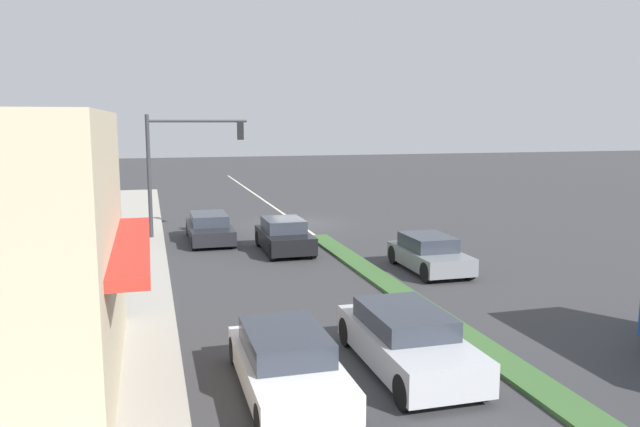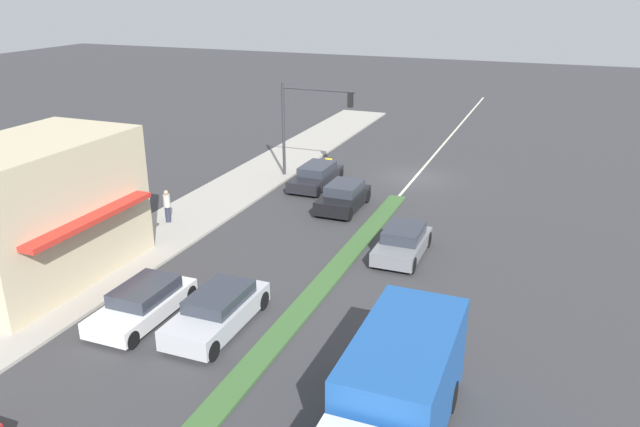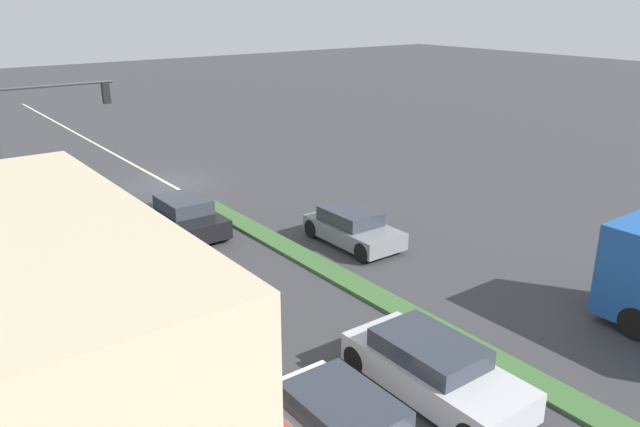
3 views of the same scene
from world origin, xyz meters
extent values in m
plane|color=#38383A|center=(0.00, 18.00, 0.00)|extent=(160.00, 160.00, 0.00)
cube|color=#A8A399|center=(9.00, 18.50, 0.06)|extent=(4.00, 73.00, 0.12)
cube|color=beige|center=(0.00, 0.00, 0.00)|extent=(0.16, 60.00, 0.01)
cube|color=red|center=(7.94, 18.91, 2.92)|extent=(0.70, 6.40, 0.20)
cylinder|color=#333338|center=(7.55, 2.63, 2.92)|extent=(0.18, 0.18, 5.60)
cylinder|color=#333338|center=(5.30, 2.63, 5.42)|extent=(4.50, 0.12, 0.12)
cube|color=black|center=(3.35, 2.63, 4.97)|extent=(0.28, 0.24, 0.84)
sphere|color=red|center=(3.35, 2.50, 5.24)|extent=(0.18, 0.18, 0.18)
sphere|color=gold|center=(3.35, 2.50, 4.97)|extent=(0.18, 0.18, 0.18)
sphere|color=green|center=(3.35, 2.50, 4.70)|extent=(0.18, 0.18, 0.18)
cylinder|color=#282D42|center=(9.51, 12.08, 0.51)|extent=(0.26, 0.26, 0.78)
cylinder|color=#B7B2A8|center=(9.51, 12.08, 1.22)|extent=(0.34, 0.34, 0.63)
sphere|color=tan|center=(9.51, 12.08, 1.64)|extent=(0.22, 0.22, 0.22)
cube|color=yellow|center=(5.40, 0.70, 0.43)|extent=(0.45, 0.21, 0.84)
cube|color=yellow|center=(5.40, 1.02, 0.43)|extent=(0.45, 0.21, 0.84)
cube|color=black|center=(2.20, 6.91, 0.53)|extent=(1.85, 3.87, 0.68)
cube|color=#2D333D|center=(2.20, 6.71, 1.13)|extent=(1.58, 2.13, 0.51)
cylinder|color=black|center=(1.37, 8.39, 0.35)|extent=(0.22, 0.69, 0.69)
cylinder|color=black|center=(3.03, 8.39, 0.35)|extent=(0.22, 0.69, 0.69)
cylinder|color=black|center=(1.37, 5.42, 0.35)|extent=(0.22, 0.69, 0.69)
cylinder|color=black|center=(3.03, 5.42, 0.35)|extent=(0.22, 0.69, 0.69)
cube|color=#B7BABF|center=(2.20, 19.78, 0.54)|extent=(1.86, 4.45, 0.70)
cube|color=#2D333D|center=(2.20, 19.56, 1.11)|extent=(1.58, 2.45, 0.44)
cylinder|color=black|center=(1.37, 21.56, 0.35)|extent=(0.22, 0.69, 0.69)
cylinder|color=black|center=(3.03, 21.56, 0.35)|extent=(0.22, 0.69, 0.69)
cylinder|color=black|center=(1.37, 18.01, 0.35)|extent=(0.22, 0.69, 0.69)
cylinder|color=black|center=(3.03, 18.01, 0.35)|extent=(0.22, 0.69, 0.69)
cube|color=silver|center=(5.00, 20.19, 0.46)|extent=(1.85, 4.27, 0.58)
cube|color=#2D333D|center=(5.00, 19.98, 0.99)|extent=(1.57, 2.35, 0.49)
cylinder|color=black|center=(4.18, 21.92, 0.31)|extent=(0.22, 0.63, 0.63)
cylinder|color=black|center=(5.82, 21.92, 0.31)|extent=(0.22, 0.63, 0.63)
cylinder|color=black|center=(4.18, 18.46, 0.31)|extent=(0.22, 0.63, 0.63)
cylinder|color=black|center=(5.82, 18.46, 0.31)|extent=(0.22, 0.63, 0.63)
cube|color=black|center=(5.00, 3.79, 0.47)|extent=(1.85, 4.47, 0.61)
cube|color=#2D333D|center=(5.00, 3.57, 1.02)|extent=(1.57, 2.46, 0.48)
cylinder|color=black|center=(4.18, 5.63, 0.31)|extent=(0.22, 0.61, 0.61)
cylinder|color=black|center=(5.82, 5.63, 0.31)|extent=(0.22, 0.61, 0.61)
cylinder|color=black|center=(4.18, 1.95, 0.31)|extent=(0.22, 0.61, 0.61)
cylinder|color=black|center=(5.82, 1.95, 0.31)|extent=(0.22, 0.61, 0.61)
cube|color=slate|center=(-2.20, 11.59, 0.49)|extent=(1.80, 3.86, 0.60)
cube|color=#2D333D|center=(-2.20, 11.40, 1.05)|extent=(1.53, 2.12, 0.50)
cylinder|color=black|center=(-3.00, 13.06, 0.35)|extent=(0.22, 0.71, 0.71)
cylinder|color=black|center=(-1.40, 13.06, 0.35)|extent=(0.22, 0.71, 0.71)
cylinder|color=black|center=(-3.00, 10.12, 0.35)|extent=(0.22, 0.71, 0.71)
cylinder|color=black|center=(-1.40, 10.12, 0.35)|extent=(0.22, 0.71, 0.71)
camera|label=1|loc=(7.55, 31.94, 5.47)|focal=35.00mm
camera|label=2|loc=(-8.02, 35.98, 11.28)|focal=35.00mm
camera|label=3|loc=(11.51, 27.92, 8.58)|focal=35.00mm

